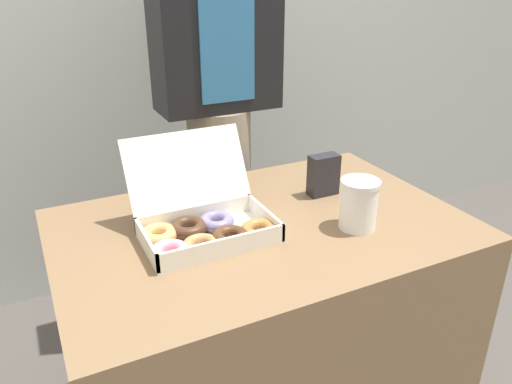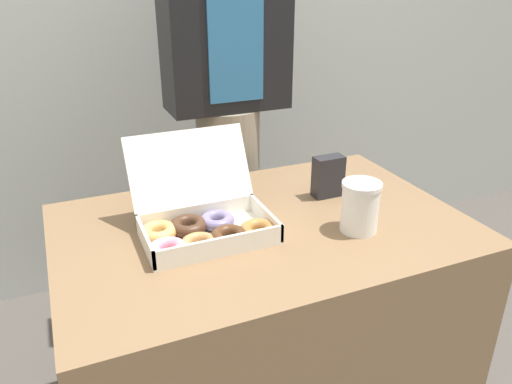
% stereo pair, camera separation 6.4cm
% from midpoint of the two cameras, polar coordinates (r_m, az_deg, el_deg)
% --- Properties ---
extents(table, '(1.12, 0.74, 0.76)m').
position_cam_midpoint_polar(table, '(1.60, 1.91, -15.69)').
color(table, brown).
rests_on(table, ground_plane).
extents(donut_box, '(0.37, 0.32, 0.24)m').
position_cam_midpoint_polar(donut_box, '(1.31, -4.67, -3.71)').
color(donut_box, white).
rests_on(donut_box, table).
extents(coffee_cup, '(0.11, 0.11, 0.14)m').
position_cam_midpoint_polar(coffee_cup, '(1.36, 13.13, -1.66)').
color(coffee_cup, white).
rests_on(coffee_cup, table).
extents(napkin_holder, '(0.09, 0.05, 0.13)m').
position_cam_midpoint_polar(napkin_holder, '(1.55, 9.42, 1.75)').
color(napkin_holder, '#232328').
rests_on(napkin_holder, table).
extents(person_customer, '(0.43, 0.24, 1.75)m').
position_cam_midpoint_polar(person_customer, '(1.85, -2.32, 9.99)').
color(person_customer, gray).
rests_on(person_customer, ground_plane).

